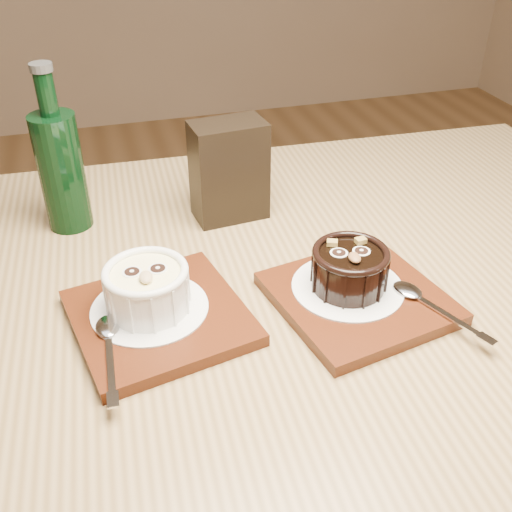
{
  "coord_description": "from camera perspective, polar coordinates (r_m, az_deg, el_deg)",
  "views": [
    {
      "loc": [
        -0.31,
        -0.6,
        1.18
      ],
      "look_at": [
        -0.16,
        -0.07,
        0.81
      ],
      "focal_mm": 42.0,
      "sensor_mm": 36.0,
      "label": 1
    }
  ],
  "objects": [
    {
      "name": "table",
      "position": [
        0.78,
        -0.16,
        -8.52
      ],
      "size": [
        1.23,
        0.85,
        0.75
      ],
      "rotation": [
        0.0,
        0.0,
        -0.04
      ],
      "color": "brown",
      "rests_on": "ground"
    },
    {
      "name": "tray_left",
      "position": [
        0.67,
        -9.17,
        -5.81
      ],
      "size": [
        0.21,
        0.21,
        0.01
      ],
      "primitive_type": "cube",
      "rotation": [
        0.0,
        0.0,
        0.2
      ],
      "color": "#4B1E0C",
      "rests_on": "table"
    },
    {
      "name": "doily_left",
      "position": [
        0.68,
        -10.08,
        -4.9
      ],
      "size": [
        0.13,
        0.13,
        0.0
      ],
      "primitive_type": "cylinder",
      "color": "white",
      "rests_on": "tray_left"
    },
    {
      "name": "ramekin_white",
      "position": [
        0.66,
        -10.34,
        -2.89
      ],
      "size": [
        0.09,
        0.09,
        0.06
      ],
      "rotation": [
        0.0,
        0.0,
        -0.05
      ],
      "color": "white",
      "rests_on": "doily_left"
    },
    {
      "name": "spoon_left",
      "position": [
        0.63,
        -13.8,
        -8.51
      ],
      "size": [
        0.03,
        0.13,
        0.01
      ],
      "primitive_type": null,
      "rotation": [
        0.0,
        0.0,
        -0.04
      ],
      "color": "silver",
      "rests_on": "tray_left"
    },
    {
      "name": "tray_right",
      "position": [
        0.7,
        9.68,
        -3.97
      ],
      "size": [
        0.21,
        0.21,
        0.01
      ],
      "primitive_type": "cube",
      "rotation": [
        0.0,
        0.0,
        0.19
      ],
      "color": "#4B1E0C",
      "rests_on": "table"
    },
    {
      "name": "doily_right",
      "position": [
        0.7,
        8.71,
        -2.92
      ],
      "size": [
        0.13,
        0.13,
        0.0
      ],
      "primitive_type": "cylinder",
      "color": "white",
      "rests_on": "tray_right"
    },
    {
      "name": "ramekin_dark",
      "position": [
        0.69,
        8.91,
        -1.04
      ],
      "size": [
        0.09,
        0.09,
        0.05
      ],
      "rotation": [
        0.0,
        0.0,
        -0.14
      ],
      "color": "black",
      "rests_on": "doily_right"
    },
    {
      "name": "spoon_right",
      "position": [
        0.69,
        16.44,
        -4.48
      ],
      "size": [
        0.07,
        0.13,
        0.01
      ],
      "primitive_type": null,
      "rotation": [
        0.0,
        0.0,
        0.38
      ],
      "color": "silver",
      "rests_on": "tray_right"
    },
    {
      "name": "condiment_stand",
      "position": [
        0.84,
        -2.59,
        8.09
      ],
      "size": [
        0.11,
        0.07,
        0.14
      ],
      "primitive_type": "cube",
      "rotation": [
        0.0,
        0.0,
        0.1
      ],
      "color": "black",
      "rests_on": "table"
    },
    {
      "name": "green_bottle",
      "position": [
        0.84,
        -18.09,
        8.0
      ],
      "size": [
        0.06,
        0.06,
        0.23
      ],
      "color": "black",
      "rests_on": "table"
    }
  ]
}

